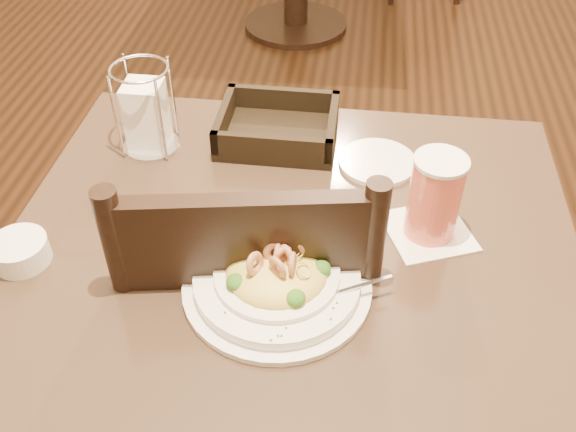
# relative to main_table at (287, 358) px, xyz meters

# --- Properties ---
(main_table) EXTENTS (0.90, 0.90, 0.75)m
(main_table) POSITION_rel_main_table_xyz_m (0.00, 0.00, 0.00)
(main_table) COLOR black
(main_table) RESTS_ON ground
(dining_chair_near) EXTENTS (0.49, 0.49, 0.93)m
(dining_chair_near) POSITION_rel_main_table_xyz_m (-0.08, 0.09, -0.02)
(dining_chair_near) COLOR black
(dining_chair_near) RESTS_ON ground
(pasta_bowl) EXTENTS (0.30, 0.28, 0.09)m
(pasta_bowl) POSITION_rel_main_table_xyz_m (-0.01, -0.05, 0.26)
(pasta_bowl) COLOR white
(pasta_bowl) RESTS_ON main_table
(drink_glass) EXTENTS (0.17, 0.17, 0.14)m
(drink_glass) POSITION_rel_main_table_xyz_m (0.22, 0.10, 0.31)
(drink_glass) COLOR white
(drink_glass) RESTS_ON main_table
(bread_basket) EXTENTS (0.22, 0.18, 0.06)m
(bread_basket) POSITION_rel_main_table_xyz_m (-0.06, 0.33, 0.26)
(bread_basket) COLOR black
(bread_basket) RESTS_ON main_table
(napkin_caddy) EXTENTS (0.10, 0.10, 0.17)m
(napkin_caddy) POSITION_rel_main_table_xyz_m (-0.29, 0.27, 0.31)
(napkin_caddy) COLOR silver
(napkin_caddy) RESTS_ON main_table
(side_plate) EXTENTS (0.18, 0.18, 0.01)m
(side_plate) POSITION_rel_main_table_xyz_m (0.13, 0.27, 0.24)
(side_plate) COLOR white
(side_plate) RESTS_ON main_table
(butter_ramekin) EXTENTS (0.09, 0.09, 0.04)m
(butter_ramekin) POSITION_rel_main_table_xyz_m (-0.40, -0.04, 0.26)
(butter_ramekin) COLOR white
(butter_ramekin) RESTS_ON main_table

